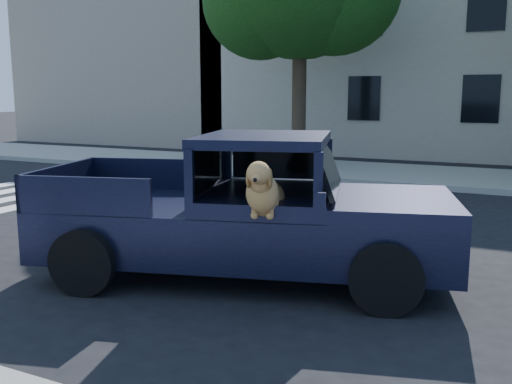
# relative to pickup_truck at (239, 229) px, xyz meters

# --- Properties ---
(ground) EXTENTS (120.00, 120.00, 0.00)m
(ground) POSITION_rel_pickup_truck_xyz_m (0.63, 0.84, -0.63)
(ground) COLOR black
(ground) RESTS_ON ground
(far_sidewalk) EXTENTS (60.00, 4.00, 0.15)m
(far_sidewalk) POSITION_rel_pickup_truck_xyz_m (0.63, 10.04, -0.56)
(far_sidewalk) COLOR gray
(far_sidewalk) RESTS_ON ground
(lane_stripes) EXTENTS (21.60, 0.14, 0.01)m
(lane_stripes) POSITION_rel_pickup_truck_xyz_m (2.63, 4.24, -0.63)
(lane_stripes) COLOR silver
(lane_stripes) RESTS_ON ground
(building_left) EXTENTS (12.00, 6.00, 8.00)m
(building_left) POSITION_rel_pickup_truck_xyz_m (-14.37, 17.34, 3.37)
(building_left) COLOR tan
(building_left) RESTS_ON ground
(pickup_truck) EXTENTS (5.56, 3.39, 1.87)m
(pickup_truck) POSITION_rel_pickup_truck_xyz_m (0.00, 0.00, 0.00)
(pickup_truck) COLOR black
(pickup_truck) RESTS_ON ground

